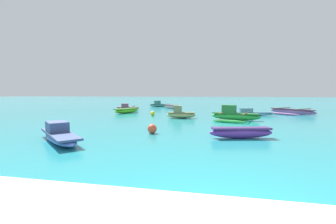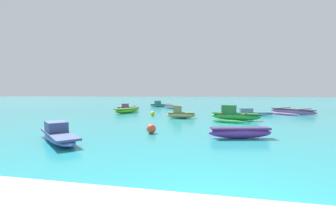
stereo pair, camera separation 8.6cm
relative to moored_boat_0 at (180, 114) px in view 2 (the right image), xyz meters
name	(u,v)px [view 2 (the right image)]	position (x,y,z in m)	size (l,w,h in m)	color
moored_boat_0	(180,114)	(0.00, 0.00, 0.00)	(2.28, 1.00, 0.95)	#C6CC7E
moored_boat_1	(251,113)	(5.52, 2.95, -0.11)	(3.81, 1.19, 0.64)	#80C4E8
moored_boat_2	(240,132)	(3.58, -7.10, -0.08)	(2.70, 1.10, 0.46)	#6D339E
moored_boat_3	(292,111)	(9.44, 5.27, -0.09)	(4.25, 4.25, 0.54)	#90528E
moored_boat_4	(127,110)	(-5.67, 3.28, -0.09)	(2.01, 2.80, 0.45)	#5CDB28
moored_boat_5	(58,135)	(-3.49, -9.15, -0.07)	(3.31, 3.07, 0.74)	#4B6EC7
moored_boat_6	(160,105)	(-5.00, 13.80, -0.03)	(3.06, 2.04, 0.86)	#50B0A8
moored_boat_7	(128,108)	(-7.10, 7.08, -0.09)	(2.64, 4.59, 0.74)	#BC7296
moored_boat_8	(234,115)	(3.88, -0.44, 0.01)	(3.44, 4.22, 1.05)	green
moored_boat_9	(171,106)	(-2.67, 10.09, -0.06)	(2.12, 1.87, 0.50)	#E3A8AF
mooring_buoy_0	(151,129)	(-0.38, -6.75, -0.11)	(0.44, 0.44, 0.44)	#E54C2D
mooring_buoy_1	(153,114)	(-2.57, 1.32, -0.15)	(0.37, 0.37, 0.37)	yellow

